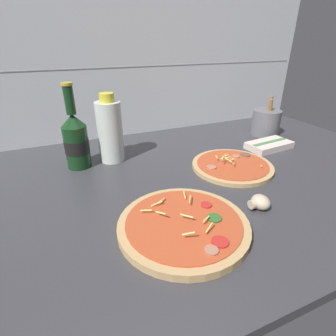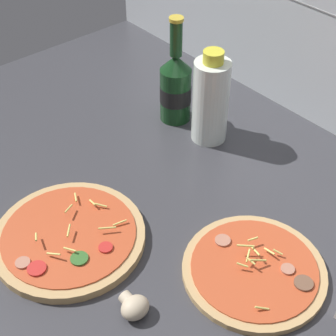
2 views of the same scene
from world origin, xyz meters
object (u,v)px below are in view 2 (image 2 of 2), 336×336
object	(u,v)px
pizza_near	(69,237)
pizza_far	(254,270)
oil_bottle	(211,100)
beer_bottle	(176,86)
mushroom_left	(134,307)

from	to	relation	value
pizza_near	pizza_far	bearing A→B (deg)	36.80
oil_bottle	beer_bottle	bearing A→B (deg)	-175.94
beer_bottle	mushroom_left	size ratio (longest dim) A/B	5.02
beer_bottle	oil_bottle	bearing A→B (deg)	4.06
pizza_near	pizza_far	xyz separation A→B (cm)	(27.87, 20.85, -0.24)
pizza_far	beer_bottle	distance (cm)	50.22
oil_bottle	mushroom_left	xyz separation A→B (cm)	(26.54, -42.89, -8.58)
oil_bottle	pizza_far	bearing A→B (deg)	-32.52
beer_bottle	mushroom_left	xyz separation A→B (cm)	(37.55, -42.11, -7.35)
pizza_far	mushroom_left	world-z (taller)	pizza_far
mushroom_left	beer_bottle	bearing A→B (deg)	131.72
pizza_far	oil_bottle	bearing A→B (deg)	147.48
pizza_far	beer_bottle	xyz separation A→B (cm)	(-44.93, 20.85, 8.33)
pizza_near	oil_bottle	world-z (taller)	oil_bottle
pizza_near	beer_bottle	xyz separation A→B (cm)	(-17.06, 41.70, 8.08)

